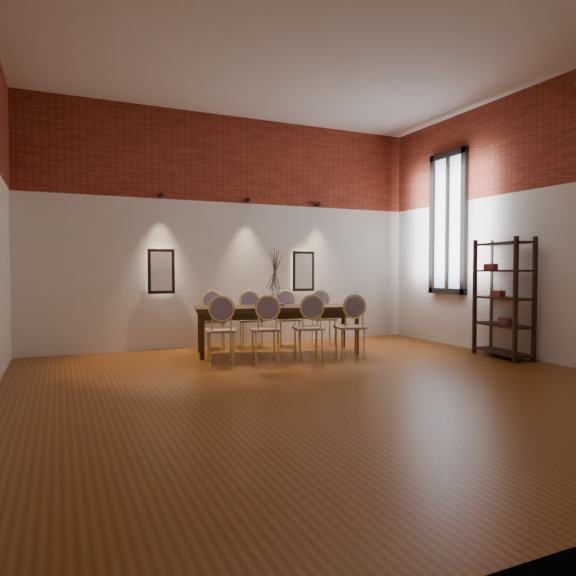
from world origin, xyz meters
name	(u,v)px	position (x,y,z in m)	size (l,w,h in m)	color
floor	(331,386)	(0.00, 0.00, -0.01)	(7.00, 7.00, 0.02)	brown
ceiling	(332,30)	(0.00, 0.00, 4.01)	(7.00, 7.00, 0.02)	silver
wall_back	(234,232)	(0.00, 3.55, 2.00)	(7.00, 0.10, 4.00)	silver
wall_right	(551,222)	(3.55, 0.00, 2.00)	(0.10, 7.00, 4.00)	silver
brick_band_back	(235,160)	(0.00, 3.48, 3.25)	(7.00, 0.02, 1.50)	maroon
brick_band_right	(549,133)	(3.48, 0.00, 3.25)	(0.02, 7.00, 1.50)	maroon
niche_left	(161,271)	(-1.30, 3.45, 1.30)	(0.36, 0.06, 0.66)	#FFEAC6
niche_right	(303,271)	(1.30, 3.45, 1.30)	(0.36, 0.06, 0.66)	#FFEAC6
spot_fixture_left	(161,195)	(-1.30, 3.42, 2.55)	(0.08, 0.08, 0.10)	black
spot_fixture_mid	(247,200)	(0.20, 3.42, 2.55)	(0.08, 0.08, 0.10)	black
spot_fixture_right	(318,204)	(1.60, 3.42, 2.55)	(0.08, 0.08, 0.10)	black
window_glass	(449,223)	(3.46, 2.00, 2.15)	(0.02, 0.78, 2.38)	silver
window_frame	(448,223)	(3.44, 2.00, 2.15)	(0.08, 0.90, 2.50)	black
window_mullion	(448,223)	(3.44, 2.00, 2.15)	(0.06, 0.06, 2.40)	black
dining_table	(278,330)	(0.32, 2.33, 0.38)	(2.57, 0.83, 0.75)	#35220F
chair_near_a	(221,330)	(-0.76, 1.85, 0.47)	(0.44, 0.44, 0.94)	#DEC466
chair_near_b	(265,329)	(-0.13, 1.72, 0.47)	(0.44, 0.44, 0.94)	#DEC466
chair_near_c	(308,328)	(0.50, 1.59, 0.47)	(0.44, 0.44, 0.94)	#DEC466
chair_near_d	(350,327)	(1.12, 1.46, 0.47)	(0.44, 0.44, 0.94)	#DEC466
chair_far_a	(213,321)	(-0.48, 3.20, 0.47)	(0.44, 0.44, 0.94)	#DEC466
chair_far_b	(251,320)	(0.15, 3.08, 0.47)	(0.44, 0.44, 0.94)	#DEC466
chair_far_c	(288,319)	(0.78, 2.95, 0.47)	(0.44, 0.44, 0.94)	#DEC466
chair_far_d	(324,318)	(1.40, 2.82, 0.47)	(0.44, 0.44, 0.94)	#DEC466
vase	(275,297)	(0.27, 2.34, 0.90)	(0.14, 0.14, 0.30)	silver
dried_branches	(275,268)	(0.27, 2.34, 1.35)	(0.50, 0.50, 0.70)	#4E3D2D
bowl	(267,301)	(0.14, 2.32, 0.84)	(0.24, 0.24, 0.18)	maroon
book	(275,305)	(0.33, 2.46, 0.77)	(0.26, 0.18, 0.03)	#831769
shelving_rack	(503,298)	(3.28, 0.59, 0.90)	(0.38, 1.00, 1.80)	black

